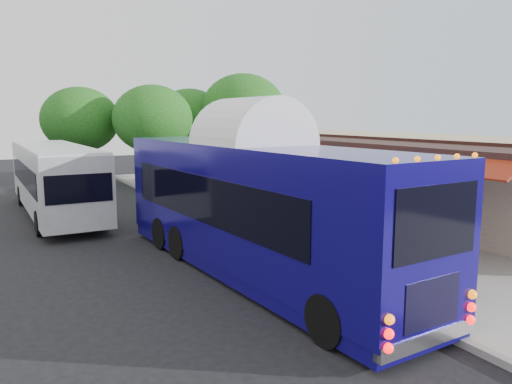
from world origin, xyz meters
TOP-DOWN VIEW (x-y plane):
  - ground at (0.00, 0.00)m, footprint 90.00×90.00m
  - sidewalk at (5.00, 4.00)m, footprint 10.00×40.00m
  - curb at (0.05, 4.00)m, footprint 0.20×40.00m
  - station_shelter at (8.38, 4.00)m, footprint 8.15×20.00m
  - coach_bus at (-1.45, -0.99)m, footprint 3.47×12.37m
  - city_bus at (-5.32, 10.78)m, footprint 2.88×11.70m
  - ped_a at (2.14, -5.00)m, footprint 0.79×0.60m
  - ped_b at (3.39, 2.20)m, footprint 0.86×0.74m
  - ped_c at (0.60, 3.64)m, footprint 1.10×0.83m
  - ped_d at (1.36, 11.22)m, footprint 1.39×0.98m
  - sign_board at (3.76, 2.24)m, footprint 0.14×0.52m
  - tree_left at (1.32, 17.83)m, footprint 4.99×4.99m
  - tree_mid at (4.78, 20.51)m, footprint 4.97×4.97m
  - tree_right at (7.55, 17.62)m, footprint 5.70×5.70m
  - tree_far at (-2.54, 21.05)m, footprint 4.93×4.93m

SIDE VIEW (x-z plane):
  - ground at x=0.00m, z-range 0.00..0.00m
  - sidewalk at x=5.00m, z-range 0.00..0.15m
  - curb at x=0.05m, z-range -0.01..0.15m
  - ped_b at x=3.39m, z-range 0.15..1.68m
  - sign_board at x=3.76m, z-range 0.35..1.50m
  - ped_c at x=0.60m, z-range 0.15..1.89m
  - ped_a at x=2.14m, z-range 0.15..2.10m
  - ped_d at x=1.36m, z-range 0.15..2.11m
  - city_bus at x=-5.32m, z-range 0.16..3.29m
  - station_shelter at x=8.38m, z-range 0.05..3.65m
  - coach_bus at x=-1.45m, z-range 0.15..4.06m
  - tree_far at x=-2.54m, z-range 1.05..7.37m
  - tree_mid at x=4.78m, z-range 1.06..7.43m
  - tree_left at x=1.32m, z-range 1.06..7.45m
  - tree_right at x=7.55m, z-range 1.22..8.52m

